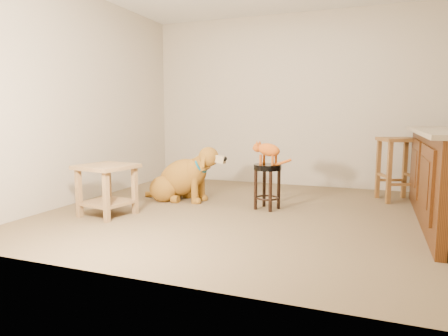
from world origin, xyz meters
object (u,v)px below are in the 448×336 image
at_px(side_table, 107,182).
at_px(golden_retriever, 182,179).
at_px(padded_stool, 267,177).
at_px(wood_stool, 397,168).
at_px(tabby_kitten, 267,150).

bearing_deg(side_table, golden_retriever, 67.73).
relative_size(padded_stool, wood_stool, 0.65).
bearing_deg(padded_stool, wood_stool, 35.80).
height_order(padded_stool, golden_retriever, golden_retriever).
bearing_deg(golden_retriever, side_table, -110.57).
bearing_deg(golden_retriever, padded_stool, -2.30).
bearing_deg(padded_stool, golden_retriever, 176.00).
height_order(padded_stool, wood_stool, wood_stool).
height_order(wood_stool, golden_retriever, wood_stool).
xyz_separation_m(wood_stool, tabby_kitten, (-1.43, -1.02, 0.26)).
distance_m(padded_stool, side_table, 1.79).
relative_size(wood_stool, side_table, 1.30).
height_order(padded_stool, tabby_kitten, tabby_kitten).
bearing_deg(tabby_kitten, golden_retriever, -168.32).
relative_size(padded_stool, side_table, 0.84).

